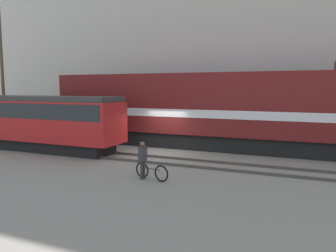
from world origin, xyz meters
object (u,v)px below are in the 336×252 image
at_px(bicycle, 152,172).
at_px(utility_pole_left, 2,74).
at_px(freight_locomotive, 206,109).
at_px(person, 143,157).
at_px(streetcar, 43,119).

height_order(bicycle, utility_pole_left, utility_pole_left).
relative_size(freight_locomotive, person, 12.82).
bearing_deg(streetcar, person, -21.33).
height_order(freight_locomotive, utility_pole_left, utility_pole_left).
distance_m(freight_locomotive, bicycle, 8.47).
bearing_deg(bicycle, freight_locomotive, 90.22).
distance_m(freight_locomotive, streetcar, 10.39).
bearing_deg(freight_locomotive, person, -92.54).
height_order(streetcar, bicycle, streetcar).
distance_m(streetcar, utility_pole_left, 7.20).
xyz_separation_m(bicycle, utility_pole_left, (-15.32, 5.79, 4.59)).
height_order(freight_locomotive, streetcar, freight_locomotive).
relative_size(freight_locomotive, streetcar, 1.96).
relative_size(freight_locomotive, bicycle, 12.17).
bearing_deg(person, freight_locomotive, 87.46).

